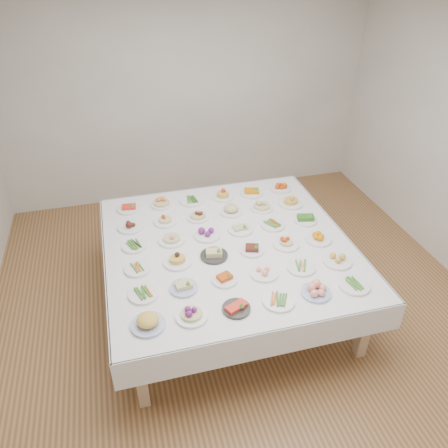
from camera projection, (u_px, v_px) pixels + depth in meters
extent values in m
plane|color=#9E6B42|center=(238.00, 303.00, 4.58)|extent=(5.00, 5.00, 0.00)
cube|color=silver|center=(245.00, 8.00, 3.04)|extent=(5.00, 5.00, 0.02)
cube|color=silver|center=(186.00, 99.00, 5.82)|extent=(5.00, 0.02, 2.80)
cube|color=white|center=(228.00, 246.00, 4.20)|extent=(2.32, 2.32, 0.06)
cube|color=white|center=(202.00, 198.00, 5.20)|extent=(2.34, 0.02, 0.28)
cube|color=white|center=(268.00, 345.00, 3.33)|extent=(2.34, 0.02, 0.28)
cube|color=white|center=(336.00, 237.00, 4.51)|extent=(0.02, 2.34, 0.28)
cube|color=white|center=(107.00, 275.00, 4.01)|extent=(0.02, 2.34, 0.28)
cube|color=tan|center=(141.00, 376.00, 3.41)|extent=(0.09, 0.09, 0.69)
cube|color=tan|center=(365.00, 327.00, 3.83)|extent=(0.09, 0.09, 0.69)
cube|color=tan|center=(123.00, 237.00, 4.99)|extent=(0.09, 0.09, 0.69)
cube|color=tan|center=(283.00, 213.00, 5.41)|extent=(0.09, 0.09, 0.69)
cylinder|color=#4C66B2|center=(148.00, 325.00, 3.30)|extent=(0.26, 0.26, 0.02)
cylinder|color=white|center=(192.00, 316.00, 3.37)|extent=(0.25, 0.25, 0.02)
cylinder|color=#2C2927|center=(236.00, 309.00, 3.44)|extent=(0.22, 0.22, 0.02)
cylinder|color=white|center=(278.00, 301.00, 3.51)|extent=(0.26, 0.26, 0.02)
cylinder|color=#4C66B2|center=(316.00, 293.00, 3.59)|extent=(0.25, 0.25, 0.02)
cylinder|color=white|center=(354.00, 286.00, 3.67)|extent=(0.26, 0.26, 0.02)
cylinder|color=white|center=(144.00, 294.00, 3.58)|extent=(0.25, 0.25, 0.02)
cylinder|color=#4C66B2|center=(184.00, 288.00, 3.64)|extent=(0.23, 0.23, 0.02)
cylinder|color=white|center=(225.00, 280.00, 3.73)|extent=(0.22, 0.22, 0.02)
cylinder|color=white|center=(264.00, 273.00, 3.80)|extent=(0.25, 0.25, 0.02)
cylinder|color=white|center=(301.00, 268.00, 3.87)|extent=(0.25, 0.25, 0.02)
cylinder|color=white|center=(337.00, 261.00, 3.94)|extent=(0.26, 0.26, 0.02)
cylinder|color=white|center=(138.00, 269.00, 3.85)|extent=(0.23, 0.23, 0.02)
cylinder|color=white|center=(178.00, 262.00, 3.93)|extent=(0.25, 0.25, 0.02)
cylinder|color=#2C2927|center=(214.00, 256.00, 4.01)|extent=(0.25, 0.25, 0.02)
cylinder|color=white|center=(252.00, 251.00, 4.08)|extent=(0.22, 0.22, 0.02)
cylinder|color=white|center=(286.00, 245.00, 4.16)|extent=(0.25, 0.25, 0.02)
cylinder|color=white|center=(318.00, 239.00, 4.23)|extent=(0.25, 0.25, 0.02)
cylinder|color=white|center=(135.00, 246.00, 4.14)|extent=(0.24, 0.24, 0.02)
cylinder|color=white|center=(172.00, 241.00, 4.21)|extent=(0.25, 0.25, 0.02)
cylinder|color=white|center=(207.00, 235.00, 4.28)|extent=(0.26, 0.26, 0.02)
cylinder|color=white|center=(240.00, 230.00, 4.37)|extent=(0.25, 0.25, 0.02)
cylinder|color=white|center=(273.00, 225.00, 4.44)|extent=(0.24, 0.24, 0.02)
cylinder|color=white|center=(305.00, 220.00, 4.51)|extent=(0.24, 0.24, 0.02)
cylinder|color=white|center=(131.00, 227.00, 4.41)|extent=(0.25, 0.25, 0.02)
cylinder|color=white|center=(165.00, 222.00, 4.49)|extent=(0.23, 0.23, 0.02)
cylinder|color=white|center=(198.00, 218.00, 4.56)|extent=(0.22, 0.22, 0.02)
cylinder|color=white|center=(231.00, 212.00, 4.65)|extent=(0.24, 0.24, 0.02)
cylinder|color=white|center=(262.00, 208.00, 4.71)|extent=(0.24, 0.24, 0.02)
cylinder|color=white|center=(291.00, 204.00, 4.79)|extent=(0.26, 0.26, 0.02)
cylinder|color=white|center=(129.00, 209.00, 4.70)|extent=(0.25, 0.25, 0.02)
cylinder|color=white|center=(162.00, 205.00, 4.77)|extent=(0.22, 0.22, 0.02)
cylinder|color=white|center=(192.00, 201.00, 4.84)|extent=(0.26, 0.26, 0.02)
cylinder|color=white|center=(223.00, 197.00, 4.91)|extent=(0.24, 0.24, 0.02)
cylinder|color=white|center=(252.00, 193.00, 4.99)|extent=(0.26, 0.26, 0.02)
cylinder|color=white|center=(280.00, 189.00, 5.08)|extent=(0.24, 0.24, 0.02)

